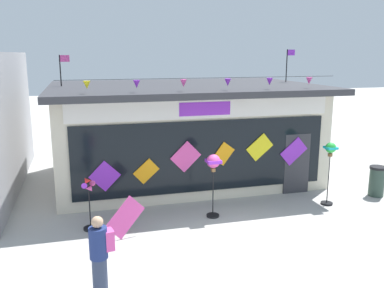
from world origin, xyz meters
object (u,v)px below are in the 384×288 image
(person_near_camera, at_px, (100,256))
(trash_bin, at_px, (377,181))
(display_kite_on_ground, at_px, (125,217))
(kite_shop_building, at_px, (182,131))
(wind_spinner_center_left, at_px, (330,158))
(wind_spinner_left, at_px, (213,167))
(wind_spinner_far_left, at_px, (89,201))

(person_near_camera, distance_m, trash_bin, 9.72)
(person_near_camera, height_order, display_kite_on_ground, person_near_camera)
(kite_shop_building, relative_size, wind_spinner_center_left, 4.75)
(kite_shop_building, relative_size, trash_bin, 9.36)
(wind_spinner_center_left, xyz_separation_m, trash_bin, (2.00, 0.28, -0.99))
(trash_bin, bearing_deg, wind_spinner_left, -177.05)
(person_near_camera, bearing_deg, wind_spinner_left, 125.41)
(kite_shop_building, bearing_deg, wind_spinner_far_left, -130.50)
(trash_bin, bearing_deg, wind_spinner_far_left, -178.03)
(wind_spinner_center_left, bearing_deg, display_kite_on_ground, -173.60)
(wind_spinner_center_left, bearing_deg, wind_spinner_far_left, -179.72)
(wind_spinner_far_left, xyz_separation_m, wind_spinner_center_left, (7.12, 0.03, 0.68))
(kite_shop_building, height_order, wind_spinner_far_left, kite_shop_building)
(wind_spinner_far_left, distance_m, wind_spinner_center_left, 7.15)
(wind_spinner_center_left, distance_m, trash_bin, 2.25)
(wind_spinner_far_left, height_order, wind_spinner_center_left, wind_spinner_center_left)
(person_near_camera, bearing_deg, wind_spinner_center_left, 105.60)
(kite_shop_building, xyz_separation_m, wind_spinner_far_left, (-3.53, -4.13, -0.95))
(wind_spinner_far_left, relative_size, wind_spinner_center_left, 0.74)
(display_kite_on_ground, bearing_deg, trash_bin, 6.78)
(wind_spinner_far_left, distance_m, person_near_camera, 3.31)
(person_near_camera, xyz_separation_m, trash_bin, (9.01, 3.62, -0.39))
(wind_spinner_left, distance_m, person_near_camera, 4.72)
(person_near_camera, bearing_deg, kite_shop_building, 145.42)
(person_near_camera, bearing_deg, wind_spinner_far_left, 172.00)
(wind_spinner_center_left, relative_size, display_kite_on_ground, 2.00)
(wind_spinner_far_left, relative_size, wind_spinner_left, 0.79)
(wind_spinner_left, xyz_separation_m, person_near_camera, (-3.29, -3.33, -0.58))
(wind_spinner_far_left, height_order, wind_spinner_left, wind_spinner_left)
(wind_spinner_left, distance_m, wind_spinner_center_left, 3.72)
(wind_spinner_left, relative_size, person_near_camera, 1.09)
(kite_shop_building, relative_size, wind_spinner_left, 5.07)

